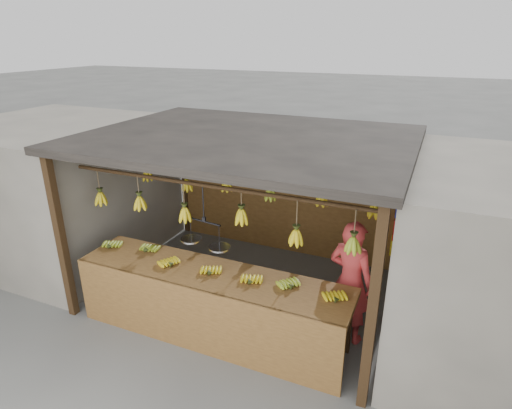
% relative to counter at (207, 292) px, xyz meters
% --- Properties ---
extents(ground, '(80.00, 80.00, 0.00)m').
position_rel_counter_xyz_m(ground, '(-0.01, 1.23, -0.71)').
color(ground, '#5B5B57').
extents(stall, '(4.30, 3.30, 2.40)m').
position_rel_counter_xyz_m(stall, '(-0.01, 1.56, 1.26)').
color(stall, black).
rests_on(stall, ground).
extents(neighbor_left, '(3.00, 3.00, 2.30)m').
position_rel_counter_xyz_m(neighbor_left, '(-3.61, 1.23, 0.44)').
color(neighbor_left, slate).
rests_on(neighbor_left, ground).
extents(counter, '(3.53, 0.80, 0.96)m').
position_rel_counter_xyz_m(counter, '(0.00, 0.00, 0.00)').
color(counter, brown).
rests_on(counter, ground).
extents(hanging_bananas, '(3.64, 2.25, 0.39)m').
position_rel_counter_xyz_m(hanging_bananas, '(-0.00, 1.24, 0.90)').
color(hanging_bananas, gold).
rests_on(hanging_bananas, ground).
extents(balance_scale, '(0.69, 0.31, 0.78)m').
position_rel_counter_xyz_m(balance_scale, '(-0.13, 0.23, 0.57)').
color(balance_scale, black).
rests_on(balance_scale, ground).
extents(vendor, '(0.68, 0.55, 1.62)m').
position_rel_counter_xyz_m(vendor, '(1.59, 0.76, 0.10)').
color(vendor, '#BF3333').
rests_on(vendor, ground).
extents(bag_bundles, '(0.08, 0.26, 1.18)m').
position_rel_counter_xyz_m(bag_bundles, '(1.93, 2.58, 0.29)').
color(bag_bundles, '#199926').
rests_on(bag_bundles, ground).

